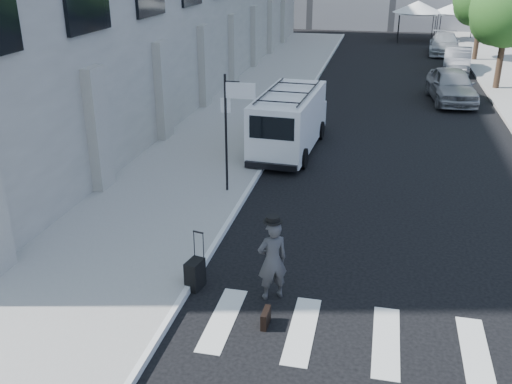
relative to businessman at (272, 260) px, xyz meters
The scene contains 13 objects.
ground 2.19m from the businessman, 84.30° to the left, with size 120.00×120.00×0.00m, color black.
sidewalk_left 18.46m from the businessman, 102.69° to the left, with size 4.50×48.00×0.15m, color gray.
sign_pole 5.90m from the businessman, 112.64° to the left, with size 1.03×0.07×3.50m.
tree_near 23.65m from the businessman, 70.83° to the left, with size 3.80×3.83×6.03m.
tent_left 40.25m from the businessman, 84.01° to the left, with size 4.00×4.00×3.20m.
tent_right 41.20m from the businessman, 79.65° to the left, with size 4.00×4.00×3.20m.
businessman is the anchor object (origin of this frame).
briefcase 1.24m from the businessman, 85.79° to the right, with size 0.12×0.44×0.34m, color black.
suitcase 1.79m from the businessman, behind, with size 0.38×0.51×1.28m.
cargo_van 9.95m from the businessman, 97.46° to the left, with size 2.24×5.76×2.15m.
parked_car_a 19.54m from the businessman, 74.57° to the left, with size 1.94×4.82×1.64m, color gray.
parked_car_b 27.60m from the businessman, 76.92° to the left, with size 1.54×4.40×1.45m, color #55575C.
parked_car_c 34.24m from the businessman, 79.88° to the left, with size 2.06×5.06×1.47m, color #AEB2B7.
Camera 1 is at (1.73, -12.14, 6.76)m, focal length 40.00 mm.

